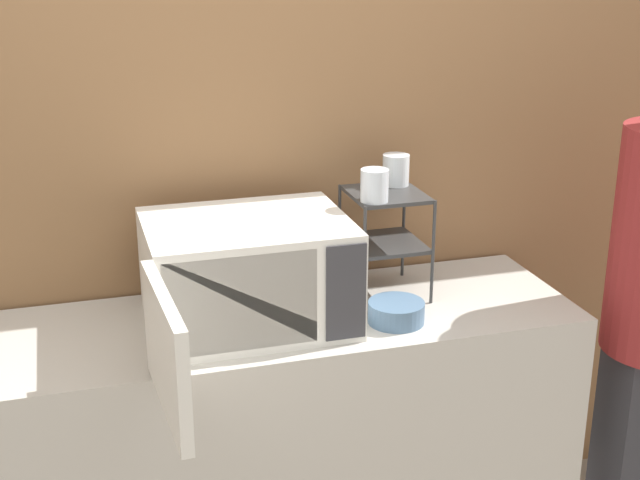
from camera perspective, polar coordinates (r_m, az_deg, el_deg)
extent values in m
cube|color=olive|center=(2.80, -5.78, 4.65)|extent=(8.00, 0.06, 2.60)
cube|color=#B7B2A8|center=(2.85, -3.89, -13.59)|extent=(1.92, 0.57, 0.92)
cube|color=silver|center=(2.55, -4.65, -2.08)|extent=(0.57, 0.44, 0.31)
cube|color=#B7B2A8|center=(2.34, -5.03, -4.09)|extent=(0.41, 0.01, 0.27)
cube|color=#333338|center=(2.40, 1.68, -3.39)|extent=(0.11, 0.01, 0.27)
cube|color=silver|center=(2.11, -9.83, -7.11)|extent=(0.05, 0.45, 0.30)
cylinder|color=#333333|center=(2.61, 2.86, -1.29)|extent=(0.01, 0.01, 0.33)
cylinder|color=#333333|center=(2.69, 7.24, -0.81)|extent=(0.01, 0.01, 0.33)
cylinder|color=#333333|center=(2.83, 1.25, 0.35)|extent=(0.01, 0.01, 0.33)
cylinder|color=#333333|center=(2.90, 5.36, 0.75)|extent=(0.01, 0.01, 0.33)
cube|color=#333333|center=(2.76, 4.17, -0.21)|extent=(0.22, 0.24, 0.01)
cube|color=#333333|center=(2.71, 4.26, 2.93)|extent=(0.22, 0.24, 0.01)
cylinder|color=silver|center=(2.60, 3.51, 3.51)|extent=(0.08, 0.08, 0.10)
cylinder|color=silver|center=(2.78, 4.88, 4.50)|extent=(0.08, 0.08, 0.10)
cylinder|color=slate|center=(2.61, 4.88, -5.17)|extent=(0.09, 0.09, 0.01)
cylinder|color=slate|center=(2.60, 4.90, -4.62)|extent=(0.16, 0.16, 0.06)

